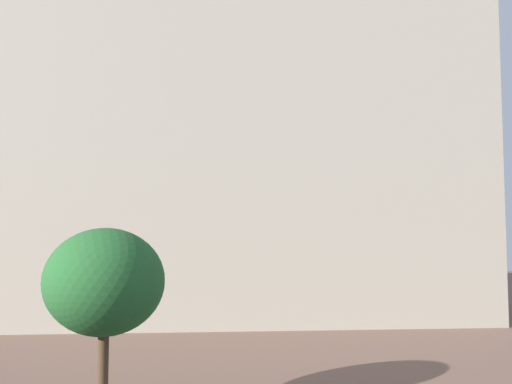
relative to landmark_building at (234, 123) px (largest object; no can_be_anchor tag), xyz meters
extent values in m
cube|color=#B2A893|center=(-0.39, 0.20, -1.83)|extent=(28.93, 11.61, 19.69)
cube|color=#B2A893|center=(3.33, 0.20, 4.38)|extent=(5.07, 5.07, 32.11)
cylinder|color=#B2A893|center=(12.58, -4.11, -0.57)|extent=(2.80, 2.80, 22.21)
cylinder|color=#4C3823|center=(-4.05, -19.20, -10.45)|extent=(0.28, 0.28, 2.45)
ellipsoid|color=#235B28|center=(-4.05, -19.20, -8.00)|extent=(3.04, 3.04, 2.73)
camera|label=1|loc=(-1.36, -33.72, -6.78)|focal=39.07mm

